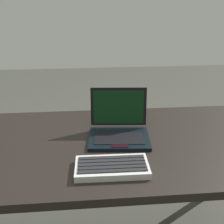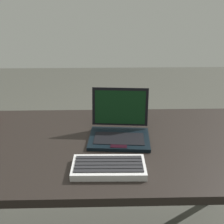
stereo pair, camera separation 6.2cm
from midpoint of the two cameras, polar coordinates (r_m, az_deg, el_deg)
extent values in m
cube|color=black|center=(1.24, -1.12, -7.55)|extent=(1.59, 0.74, 0.04)
cylinder|color=black|center=(1.86, 22.90, -10.80)|extent=(0.05, 0.05, 0.69)
cube|color=black|center=(1.24, 3.07, -6.05)|extent=(0.30, 0.22, 0.02)
cube|color=black|center=(1.22, 3.08, -6.01)|extent=(0.25, 0.13, 0.00)
cube|color=black|center=(1.16, 3.06, -7.66)|extent=(0.08, 0.04, 0.00)
cube|color=black|center=(1.29, 3.22, 1.18)|extent=(0.29, 0.07, 0.19)
cube|color=black|center=(1.28, 3.22, 1.03)|extent=(0.26, 0.06, 0.17)
cube|color=#59CCF2|center=(1.29, 3.20, 0.22)|extent=(0.24, 0.02, 0.01)
cube|color=beige|center=(1.04, 1.02, -12.34)|extent=(0.30, 0.14, 0.03)
cube|color=black|center=(1.00, 1.09, -13.14)|extent=(0.27, 0.02, 0.00)
cube|color=black|center=(1.02, 1.05, -12.36)|extent=(0.27, 0.02, 0.00)
cube|color=black|center=(1.03, 1.02, -11.61)|extent=(0.27, 0.02, 0.00)
cube|color=black|center=(1.05, 0.99, -10.89)|extent=(0.27, 0.02, 0.00)
cube|color=black|center=(1.07, 0.96, -10.19)|extent=(0.27, 0.02, 0.00)
camera|label=1|loc=(0.03, -88.45, 0.73)|focal=40.62mm
camera|label=2|loc=(0.03, 91.55, -0.73)|focal=40.62mm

